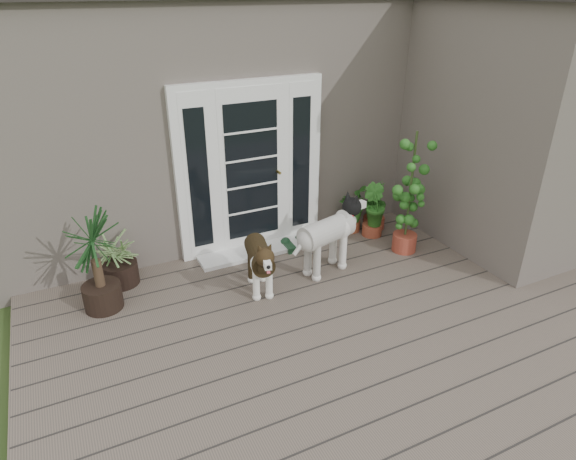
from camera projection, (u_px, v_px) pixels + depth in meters
name	position (u px, v px, depth m)	size (l,w,h in m)	color
deck	(356.00, 339.00, 4.96)	(6.20, 4.60, 0.12)	#6B5B4C
house_main	(212.00, 105.00, 7.71)	(7.40, 4.00, 3.10)	#665E54
house_wing	(508.00, 132.00, 6.31)	(1.60, 2.40, 3.10)	#665E54
door_unit	(251.00, 168.00, 6.14)	(1.90, 0.14, 2.15)	white
door_step	(259.00, 250.00, 6.45)	(1.60, 0.40, 0.05)	white
brindle_dog	(259.00, 264.00, 5.50)	(0.34, 0.80, 0.67)	#302411
white_dog	(326.00, 242.00, 5.85)	(0.40, 0.94, 0.78)	white
spider_plant	(118.00, 256.00, 5.62)	(0.68, 0.68, 0.72)	#7F9F62
yucca	(96.00, 263.00, 5.10)	(0.76, 0.76, 1.11)	black
herb_a	(352.00, 213.00, 6.89)	(0.43, 0.43, 0.55)	#225217
herb_b	(373.00, 218.00, 6.77)	(0.35, 0.35, 0.53)	#22611B
herb_c	(375.00, 209.00, 6.97)	(0.36, 0.36, 0.56)	#244F16
sapling	(410.00, 192.00, 6.13)	(0.48, 0.48, 1.64)	#1D661D
clog_left	(302.00, 241.00, 6.63)	(0.13, 0.27, 0.08)	black
clog_right	(289.00, 246.00, 6.49)	(0.15, 0.33, 0.10)	#16371E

